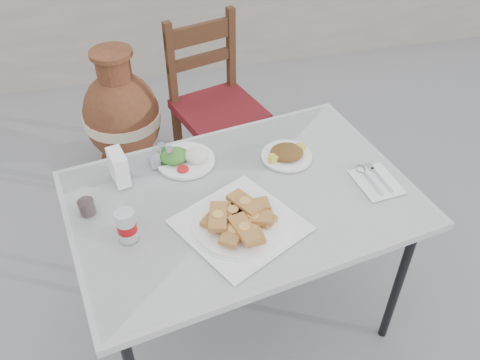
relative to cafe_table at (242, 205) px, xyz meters
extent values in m
plane|color=slate|center=(0.09, 0.09, -0.75)|extent=(80.00, 80.00, 0.00)
cylinder|color=black|center=(0.63, -0.26, -0.37)|extent=(0.04, 0.04, 0.76)
cylinder|color=black|center=(-0.63, 0.26, -0.37)|extent=(0.04, 0.04, 0.76)
cylinder|color=black|center=(0.51, 0.45, -0.37)|extent=(0.04, 0.04, 0.76)
cube|color=white|center=(0.00, 0.00, 0.04)|extent=(1.45, 1.10, 0.03)
cube|color=white|center=(0.00, 0.00, 0.05)|extent=(1.40, 1.05, 0.01)
cube|color=white|center=(-0.05, -0.16, 0.06)|extent=(0.53, 0.53, 0.00)
cylinder|color=white|center=(-0.05, -0.16, 0.07)|extent=(0.35, 0.35, 0.02)
cylinder|color=white|center=(-0.05, -0.16, 0.06)|extent=(0.36, 0.36, 0.01)
cylinder|color=white|center=(-0.18, 0.26, 0.06)|extent=(0.25, 0.25, 0.01)
ellipsoid|color=silver|center=(-0.13, 0.25, 0.09)|extent=(0.10, 0.10, 0.06)
ellipsoid|color=#337521|center=(-0.22, 0.27, 0.09)|extent=(0.12, 0.11, 0.05)
cylinder|color=red|center=(-0.20, 0.19, 0.07)|extent=(0.05, 0.05, 0.01)
cylinder|color=white|center=(0.24, 0.19, 0.06)|extent=(0.22, 0.22, 0.01)
ellipsoid|color=#216118|center=(0.24, 0.19, 0.08)|extent=(0.14, 0.13, 0.04)
cylinder|color=yellow|center=(0.17, 0.16, 0.08)|extent=(0.05, 0.04, 0.04)
cylinder|color=yellow|center=(0.31, 0.21, 0.08)|extent=(0.05, 0.04, 0.04)
cylinder|color=silver|center=(-0.45, -0.12, 0.12)|extent=(0.07, 0.07, 0.13)
cylinder|color=#AE0C10|center=(-0.45, -0.12, 0.11)|extent=(0.07, 0.07, 0.04)
cylinder|color=silver|center=(-0.45, -0.12, 0.18)|extent=(0.06, 0.06, 0.00)
cylinder|color=white|center=(-0.58, 0.05, 0.11)|extent=(0.07, 0.07, 0.10)
cylinder|color=black|center=(-0.58, 0.05, 0.09)|extent=(0.06, 0.06, 0.06)
cube|color=white|center=(-0.45, 0.20, 0.12)|extent=(0.08, 0.12, 0.14)
cube|color=blue|center=(-0.42, 0.21, 0.11)|extent=(0.03, 0.06, 0.08)
cube|color=silver|center=(-0.27, 0.28, 0.06)|extent=(0.12, 0.10, 0.01)
cylinder|color=white|center=(-0.30, 0.26, 0.10)|extent=(0.03, 0.03, 0.07)
cylinder|color=white|center=(-0.24, 0.26, 0.10)|extent=(0.03, 0.03, 0.07)
cylinder|color=silver|center=(-0.27, 0.31, 0.10)|extent=(0.03, 0.03, 0.06)
cube|color=white|center=(0.54, -0.06, 0.06)|extent=(0.18, 0.22, 0.00)
cube|color=silver|center=(0.52, -0.06, 0.06)|extent=(0.03, 0.16, 0.00)
ellipsoid|color=silver|center=(0.51, 0.03, 0.07)|extent=(0.04, 0.05, 0.01)
cube|color=silver|center=(0.56, -0.05, 0.06)|extent=(0.03, 0.16, 0.00)
cube|color=silver|center=(0.56, 0.03, 0.06)|extent=(0.03, 0.05, 0.00)
cube|color=#32180D|center=(-0.01, 0.80, -0.51)|extent=(0.05, 0.05, 0.48)
cube|color=#32180D|center=(0.37, 0.91, -0.51)|extent=(0.05, 0.05, 0.48)
cube|color=#32180D|center=(-0.11, 1.17, -0.51)|extent=(0.05, 0.05, 0.48)
cube|color=#32180D|center=(0.26, 1.28, -0.51)|extent=(0.05, 0.05, 0.48)
cube|color=maroon|center=(0.13, 1.04, -0.24)|extent=(0.56, 0.56, 0.05)
cube|color=#32180D|center=(-0.11, 1.17, 0.01)|extent=(0.05, 0.05, 0.54)
cube|color=#32180D|center=(0.26, 1.28, 0.01)|extent=(0.05, 0.05, 0.54)
cube|color=#32180D|center=(0.07, 1.23, 0.17)|extent=(0.42, 0.15, 0.11)
cube|color=#32180D|center=(0.07, 1.23, 0.01)|extent=(0.42, 0.15, 0.06)
cylinder|color=brown|center=(-0.43, 1.30, -0.70)|extent=(0.36, 0.36, 0.09)
ellipsoid|color=brown|center=(-0.43, 1.30, -0.36)|extent=(0.47, 0.47, 0.59)
cylinder|color=beige|center=(-0.43, 1.30, -0.36)|extent=(0.48, 0.48, 0.07)
cylinder|color=brown|center=(-0.43, 1.30, -0.03)|extent=(0.20, 0.20, 0.18)
cylinder|color=brown|center=(-0.43, 1.30, 0.07)|extent=(0.25, 0.25, 0.03)
camera|label=1|loc=(-0.36, -1.41, 1.40)|focal=38.00mm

